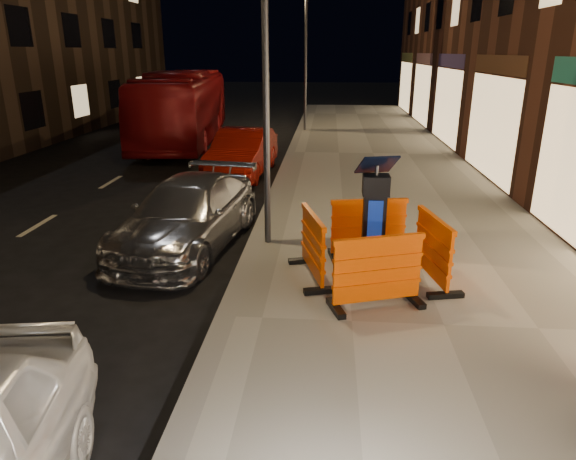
# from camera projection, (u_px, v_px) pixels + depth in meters

# --- Properties ---
(ground_plane) EXTENTS (120.00, 120.00, 0.00)m
(ground_plane) POSITION_uv_depth(u_px,v_px,m) (226.00, 326.00, 7.22)
(ground_plane) COLOR black
(ground_plane) RESTS_ON ground
(sidewalk) EXTENTS (6.00, 60.00, 0.15)m
(sidewalk) POSITION_uv_depth(u_px,v_px,m) (443.00, 329.00, 6.97)
(sidewalk) COLOR gray
(sidewalk) RESTS_ON ground
(kerb) EXTENTS (0.30, 60.00, 0.15)m
(kerb) POSITION_uv_depth(u_px,v_px,m) (226.00, 321.00, 7.19)
(kerb) COLOR slate
(kerb) RESTS_ON ground
(parking_kiosk) EXTENTS (0.73, 0.73, 1.92)m
(parking_kiosk) POSITION_uv_depth(u_px,v_px,m) (374.00, 223.00, 8.03)
(parking_kiosk) COLOR black
(parking_kiosk) RESTS_ON sidewalk
(barrier_front) EXTENTS (1.49, 0.97, 1.07)m
(barrier_front) POSITION_uv_depth(u_px,v_px,m) (377.00, 272.00, 7.28)
(barrier_front) COLOR #FF5200
(barrier_front) RESTS_ON sidewalk
(barrier_back) EXTENTS (1.46, 0.81, 1.07)m
(barrier_back) POSITION_uv_depth(u_px,v_px,m) (368.00, 228.00, 9.06)
(barrier_back) COLOR #FF5200
(barrier_back) RESTS_ON sidewalk
(barrier_kerbside) EXTENTS (0.91, 1.48, 1.07)m
(barrier_kerbside) POSITION_uv_depth(u_px,v_px,m) (313.00, 246.00, 8.24)
(barrier_kerbside) COLOR #FF5200
(barrier_kerbside) RESTS_ON sidewalk
(barrier_bldgside) EXTENTS (0.83, 1.46, 1.07)m
(barrier_bldgside) POSITION_uv_depth(u_px,v_px,m) (433.00, 250.00, 8.10)
(barrier_bldgside) COLOR #FF5200
(barrier_bldgside) RESTS_ON sidewalk
(car_silver) EXTENTS (2.44, 4.72, 1.31)m
(car_silver) POSITION_uv_depth(u_px,v_px,m) (190.00, 246.00, 10.15)
(car_silver) COLOR #9F9FA4
(car_silver) RESTS_ON ground
(car_red) EXTENTS (1.78, 4.33, 1.40)m
(car_red) POSITION_uv_depth(u_px,v_px,m) (243.00, 175.00, 15.96)
(car_red) COLOR maroon
(car_red) RESTS_ON ground
(bus_doubledecker) EXTENTS (3.51, 10.59, 2.90)m
(bus_doubledecker) POSITION_uv_depth(u_px,v_px,m) (186.00, 142.00, 21.76)
(bus_doubledecker) COLOR maroon
(bus_doubledecker) RESTS_ON ground
(street_lamp_mid) EXTENTS (0.12, 0.12, 6.00)m
(street_lamp_mid) POSITION_uv_depth(u_px,v_px,m) (266.00, 81.00, 8.98)
(street_lamp_mid) COLOR #3F3F44
(street_lamp_mid) RESTS_ON sidewalk
(street_lamp_far) EXTENTS (0.12, 0.12, 6.00)m
(street_lamp_far) POSITION_uv_depth(u_px,v_px,m) (306.00, 63.00, 23.10)
(street_lamp_far) COLOR #3F3F44
(street_lamp_far) RESTS_ON sidewalk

